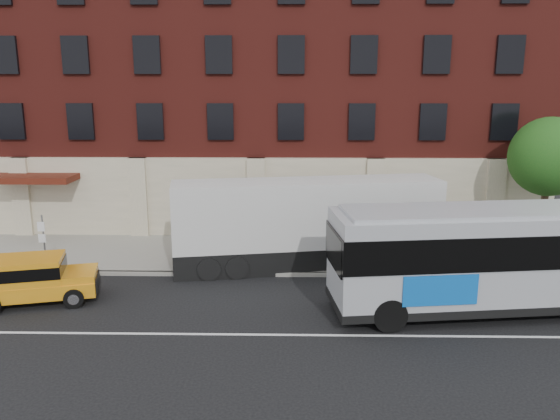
{
  "coord_description": "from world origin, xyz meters",
  "views": [
    {
      "loc": [
        1.73,
        -15.48,
        7.7
      ],
      "look_at": [
        1.33,
        5.5,
        2.92
      ],
      "focal_mm": 35.11,
      "sensor_mm": 36.0,
      "label": 1
    }
  ],
  "objects_px": {
    "sign_pole": "(43,240)",
    "yellow_suv": "(29,277)",
    "shipping_container": "(307,225)",
    "street_tree": "(550,160)",
    "city_bus": "(526,254)"
  },
  "relations": [
    {
      "from": "sign_pole",
      "to": "yellow_suv",
      "type": "bearing_deg",
      "value": -74.81
    },
    {
      "from": "yellow_suv",
      "to": "shipping_container",
      "type": "distance_m",
      "value": 11.02
    },
    {
      "from": "sign_pole",
      "to": "shipping_container",
      "type": "distance_m",
      "value": 11.04
    },
    {
      "from": "sign_pole",
      "to": "yellow_suv",
      "type": "relative_size",
      "value": 0.55
    },
    {
      "from": "street_tree",
      "to": "city_bus",
      "type": "height_order",
      "value": "street_tree"
    },
    {
      "from": "sign_pole",
      "to": "city_bus",
      "type": "relative_size",
      "value": 0.18
    },
    {
      "from": "city_bus",
      "to": "street_tree",
      "type": "bearing_deg",
      "value": 61.51
    },
    {
      "from": "street_tree",
      "to": "shipping_container",
      "type": "distance_m",
      "value": 11.57
    },
    {
      "from": "sign_pole",
      "to": "shipping_container",
      "type": "height_order",
      "value": "shipping_container"
    },
    {
      "from": "street_tree",
      "to": "city_bus",
      "type": "bearing_deg",
      "value": -118.49
    },
    {
      "from": "street_tree",
      "to": "yellow_suv",
      "type": "xyz_separation_m",
      "value": [
        -21.18,
        -6.51,
        -3.43
      ]
    },
    {
      "from": "sign_pole",
      "to": "street_tree",
      "type": "xyz_separation_m",
      "value": [
        22.04,
        3.34,
        2.96
      ]
    },
    {
      "from": "street_tree",
      "to": "sign_pole",
      "type": "bearing_deg",
      "value": -171.39
    },
    {
      "from": "city_bus",
      "to": "sign_pole",
      "type": "bearing_deg",
      "value": 169.39
    },
    {
      "from": "street_tree",
      "to": "city_bus",
      "type": "relative_size",
      "value": 0.45
    }
  ]
}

